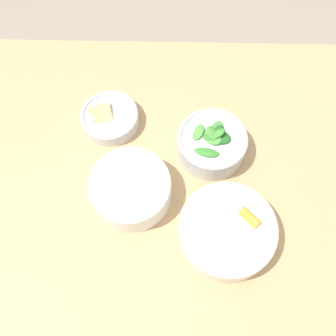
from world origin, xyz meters
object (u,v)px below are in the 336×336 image
(bowl_beans_hotdog, at_px, (131,190))
(bowl_greens, at_px, (212,143))
(bowl_carrots, at_px, (227,231))
(bowl_cookies, at_px, (110,117))

(bowl_beans_hotdog, bearing_deg, bowl_greens, -146.62)
(bowl_greens, bearing_deg, bowl_carrots, 97.20)
(bowl_cookies, bearing_deg, bowl_beans_hotdog, 108.36)
(bowl_carrots, bearing_deg, bowl_cookies, -46.11)
(bowl_greens, bearing_deg, bowl_beans_hotdog, 33.38)
(bowl_carrots, height_order, bowl_greens, bowl_greens)
(bowl_greens, xyz_separation_m, bowl_beans_hotdog, (0.17, 0.11, -0.00))
(bowl_greens, distance_m, bowl_beans_hotdog, 0.21)
(bowl_carrots, distance_m, bowl_greens, 0.20)
(bowl_carrots, bearing_deg, bowl_greens, -82.80)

